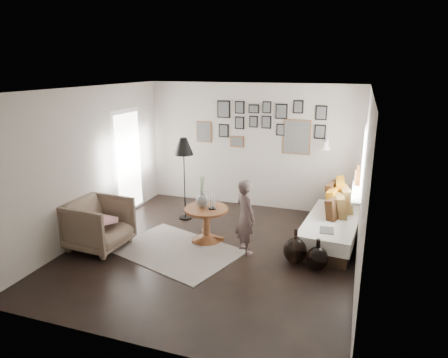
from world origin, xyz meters
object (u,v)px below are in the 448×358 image
(armchair, at_px, (99,224))
(demijohn_large, at_px, (295,250))
(floor_lamp, at_px, (184,149))
(child, at_px, (245,216))
(daybed, at_px, (333,224))
(magazine_basket, at_px, (93,233))
(demijohn_small, at_px, (317,258))
(vase, at_px, (202,198))
(pedestal_table, at_px, (207,226))

(armchair, xyz_separation_m, demijohn_large, (3.16, 0.51, -0.20))
(floor_lamp, distance_m, child, 2.01)
(daybed, bearing_deg, magazine_basket, -153.80)
(magazine_basket, relative_size, demijohn_small, 0.82)
(magazine_basket, distance_m, demijohn_small, 3.72)
(demijohn_small, relative_size, child, 0.40)
(demijohn_large, distance_m, demijohn_small, 0.37)
(vase, height_order, magazine_basket, vase)
(demijohn_large, xyz_separation_m, child, (-0.83, 0.12, 0.40))
(armchair, xyz_separation_m, demijohn_small, (3.51, 0.39, -0.23))
(pedestal_table, relative_size, floor_lamp, 0.47)
(pedestal_table, xyz_separation_m, floor_lamp, (-0.78, 0.84, 1.12))
(daybed, bearing_deg, pedestal_table, -155.69)
(pedestal_table, bearing_deg, armchair, -152.45)
(floor_lamp, height_order, demijohn_small, floor_lamp)
(pedestal_table, relative_size, vase, 1.40)
(daybed, height_order, demijohn_large, daybed)
(vase, relative_size, daybed, 0.27)
(floor_lamp, relative_size, child, 1.32)
(armchair, height_order, child, child)
(vase, height_order, child, child)
(armchair, xyz_separation_m, child, (2.33, 0.63, 0.20))
(floor_lamp, relative_size, magazine_basket, 4.02)
(armchair, xyz_separation_m, floor_lamp, (0.80, 1.67, 0.98))
(vase, height_order, demijohn_large, vase)
(pedestal_table, bearing_deg, demijohn_large, -11.36)
(demijohn_large, bearing_deg, floor_lamp, 153.91)
(magazine_basket, height_order, demijohn_small, demijohn_small)
(magazine_basket, bearing_deg, vase, 24.51)
(pedestal_table, distance_m, child, 0.84)
(demijohn_large, bearing_deg, daybed, 65.00)
(armchair, bearing_deg, pedestal_table, -59.36)
(demijohn_large, height_order, child, child)
(daybed, xyz_separation_m, child, (-1.31, -0.91, 0.31))
(demijohn_large, distance_m, child, 0.93)
(daybed, relative_size, demijohn_small, 4.07)
(armchair, bearing_deg, demijohn_small, -80.57)
(daybed, distance_m, demijohn_small, 1.16)
(pedestal_table, xyz_separation_m, daybed, (2.05, 0.71, 0.03))
(vase, xyz_separation_m, demijohn_large, (1.66, -0.34, -0.55))
(vase, bearing_deg, child, -14.83)
(daybed, bearing_deg, demijohn_large, -109.66)
(magazine_basket, distance_m, child, 2.62)
(demijohn_large, bearing_deg, armchair, -170.84)
(magazine_basket, bearing_deg, pedestal_table, 22.98)
(demijohn_small, distance_m, child, 1.28)
(floor_lamp, bearing_deg, magazine_basket, -122.02)
(demijohn_large, bearing_deg, magazine_basket, -172.58)
(magazine_basket, distance_m, demijohn_large, 3.38)
(vase, relative_size, demijohn_small, 1.10)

